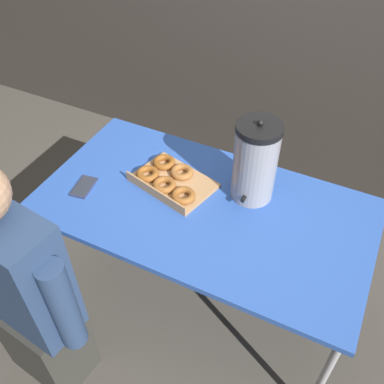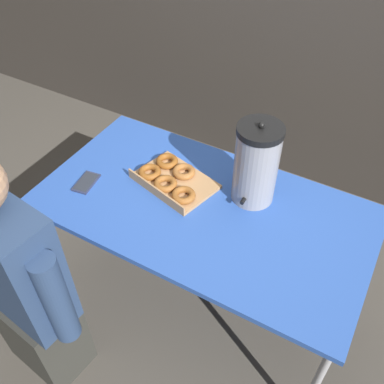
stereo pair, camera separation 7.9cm
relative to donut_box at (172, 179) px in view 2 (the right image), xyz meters
name	(u,v)px [view 2 (the right image)]	position (x,y,z in m)	size (l,w,h in m)	color
ground_plane	(201,293)	(0.20, -0.06, -0.73)	(12.00, 12.00, 0.00)	#4C473F
folding_table	(203,212)	(0.20, -0.06, -0.06)	(1.50, 0.81, 0.70)	#2D56B2
donut_box	(172,179)	(0.00, 0.00, 0.00)	(0.42, 0.34, 0.05)	tan
coffee_urn	(256,164)	(0.37, 0.10, 0.17)	(0.20, 0.22, 0.41)	#939399
cell_phone	(86,182)	(-0.35, -0.21, -0.02)	(0.10, 0.15, 0.01)	#2D334C
person_seated	(22,286)	(-0.27, -0.74, -0.12)	(0.60, 0.29, 1.27)	#33332D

